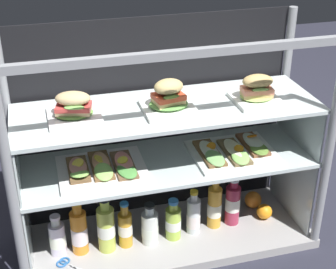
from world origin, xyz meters
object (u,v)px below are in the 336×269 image
object	(u,v)px
open_sandwich_tray_mid_left	(233,151)
orange_fruit_near_left_post	(253,200)
plated_roll_sandwich_near_right_corner	(257,92)
juice_bottle_front_right_end	(125,228)
juice_bottle_near_post	(57,238)
plated_roll_sandwich_right_of_center	(169,99)
plated_roll_sandwich_mid_left	(74,108)
kitchen_scissors	(67,264)
juice_bottle_front_left_end	(233,203)
juice_bottle_front_second	(79,231)
open_sandwich_tray_center	(102,168)
juice_bottle_front_middle	(214,206)
juice_bottle_back_right	(150,227)
juice_bottle_tucked_behind	(106,228)
juice_bottle_back_center	(173,222)
orange_fruit_beside_bottles	(264,212)
juice_bottle_front_fourth	(193,216)

from	to	relation	value
open_sandwich_tray_mid_left	orange_fruit_near_left_post	bearing A→B (deg)	34.03
plated_roll_sandwich_near_right_corner	juice_bottle_front_right_end	size ratio (longest dim) A/B	0.84
orange_fruit_near_left_post	juice_bottle_near_post	bearing A→B (deg)	-174.33
juice_bottle_front_right_end	plated_roll_sandwich_right_of_center	bearing A→B (deg)	-0.63
plated_roll_sandwich_mid_left	kitchen_scissors	world-z (taller)	plated_roll_sandwich_mid_left
plated_roll_sandwich_mid_left	juice_bottle_front_left_end	xyz separation A→B (m)	(0.65, 0.00, -0.54)
juice_bottle_front_second	open_sandwich_tray_center	bearing A→B (deg)	-0.62
juice_bottle_near_post	juice_bottle_front_right_end	xyz separation A→B (m)	(0.28, -0.02, 0.01)
plated_roll_sandwich_mid_left	juice_bottle_front_middle	world-z (taller)	plated_roll_sandwich_mid_left
plated_roll_sandwich_right_of_center	open_sandwich_tray_mid_left	bearing A→B (deg)	-0.18
plated_roll_sandwich_near_right_corner	open_sandwich_tray_mid_left	size ratio (longest dim) A/B	0.52
juice_bottle_front_second	juice_bottle_front_left_end	bearing A→B (deg)	1.44
plated_roll_sandwich_near_right_corner	juice_bottle_back_right	world-z (taller)	plated_roll_sandwich_near_right_corner
plated_roll_sandwich_near_right_corner	juice_bottle_front_left_end	distance (m)	0.55
juice_bottle_front_second	juice_bottle_front_middle	bearing A→B (deg)	1.83
juice_bottle_front_right_end	juice_bottle_front_middle	xyz separation A→B (m)	(0.40, 0.03, 0.01)
plated_roll_sandwich_right_of_center	juice_bottle_front_left_end	world-z (taller)	plated_roll_sandwich_right_of_center
juice_bottle_near_post	juice_bottle_front_second	xyz separation A→B (m)	(0.09, -0.01, 0.02)
kitchen_scissors	open_sandwich_tray_center	bearing A→B (deg)	21.94
juice_bottle_tucked_behind	juice_bottle_back_right	bearing A→B (deg)	-1.50
plated_roll_sandwich_right_of_center	open_sandwich_tray_mid_left	world-z (taller)	plated_roll_sandwich_right_of_center
plated_roll_sandwich_mid_left	juice_bottle_near_post	distance (m)	0.58
kitchen_scissors	juice_bottle_front_right_end	bearing A→B (deg)	14.00
juice_bottle_near_post	juice_bottle_back_right	world-z (taller)	juice_bottle_back_right
juice_bottle_front_second	juice_bottle_near_post	bearing A→B (deg)	173.90
juice_bottle_near_post	juice_bottle_tucked_behind	xyz separation A→B (m)	(0.20, -0.02, 0.03)
kitchen_scissors	juice_bottle_tucked_behind	bearing A→B (deg)	18.39
open_sandwich_tray_center	kitchen_scissors	size ratio (longest dim) A/B	2.10
juice_bottle_near_post	juice_bottle_back_center	xyz separation A→B (m)	(0.49, -0.02, 0.00)
plated_roll_sandwich_near_right_corner	juice_bottle_near_post	world-z (taller)	plated_roll_sandwich_near_right_corner
open_sandwich_tray_mid_left	juice_bottle_front_left_end	xyz separation A→B (m)	(0.03, 0.03, -0.29)
juice_bottle_back_right	kitchen_scissors	size ratio (longest dim) A/B	1.19
juice_bottle_front_left_end	juice_bottle_tucked_behind	bearing A→B (deg)	-176.81
orange_fruit_beside_bottles	orange_fruit_near_left_post	bearing A→B (deg)	98.70
plated_roll_sandwich_near_right_corner	open_sandwich_tray_center	world-z (taller)	plated_roll_sandwich_near_right_corner
juice_bottle_front_left_end	orange_fruit_near_left_post	size ratio (longest dim) A/B	2.90
plated_roll_sandwich_mid_left	juice_bottle_front_fourth	bearing A→B (deg)	-2.04
juice_bottle_front_fourth	juice_bottle_front_middle	distance (m)	0.11
open_sandwich_tray_mid_left	juice_bottle_front_middle	size ratio (longest dim) A/B	1.37
juice_bottle_front_second	juice_bottle_front_left_end	distance (m)	0.68
plated_roll_sandwich_right_of_center	open_sandwich_tray_mid_left	size ratio (longest dim) A/B	0.57
plated_roll_sandwich_mid_left	juice_bottle_near_post	xyz separation A→B (m)	(-0.11, -0.01, -0.57)
open_sandwich_tray_center	juice_bottle_front_second	size ratio (longest dim) A/B	1.34
open_sandwich_tray_center	orange_fruit_beside_bottles	bearing A→B (deg)	0.51
open_sandwich_tray_center	plated_roll_sandwich_mid_left	bearing A→B (deg)	168.68
juice_bottle_front_fourth	juice_bottle_front_left_end	xyz separation A→B (m)	(0.19, 0.02, 0.02)
plated_roll_sandwich_right_of_center	juice_bottle_tucked_behind	bearing A→B (deg)	-179.25
juice_bottle_front_fourth	juice_bottle_back_center	bearing A→B (deg)	-171.82
juice_bottle_tucked_behind	open_sandwich_tray_mid_left	bearing A→B (deg)	0.28
plated_roll_sandwich_right_of_center	orange_fruit_near_left_post	distance (m)	0.76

